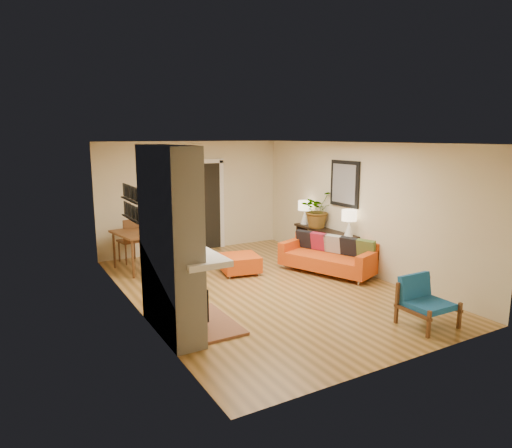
# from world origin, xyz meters

# --- Properties ---
(room_shell) EXTENTS (6.50, 6.50, 6.50)m
(room_shell) POSITION_xyz_m (0.60, 2.63, 1.24)
(room_shell) COLOR #B38344
(room_shell) RESTS_ON ground
(fireplace) EXTENTS (1.09, 1.68, 2.60)m
(fireplace) POSITION_xyz_m (-2.00, -1.00, 1.24)
(fireplace) COLOR white
(fireplace) RESTS_ON ground
(sofa) EXTENTS (1.46, 2.08, 0.75)m
(sofa) POSITION_xyz_m (1.71, 0.18, 0.33)
(sofa) COLOR silver
(sofa) RESTS_ON ground
(ottoman) EXTENTS (0.85, 0.85, 0.37)m
(ottoman) POSITION_xyz_m (0.09, 1.01, 0.21)
(ottoman) COLOR silver
(ottoman) RESTS_ON ground
(blue_chair) EXTENTS (0.69, 0.68, 0.71)m
(blue_chair) POSITION_xyz_m (1.24, -2.55, 0.39)
(blue_chair) COLOR brown
(blue_chair) RESTS_ON ground
(dining_table) EXTENTS (0.98, 1.86, 0.98)m
(dining_table) POSITION_xyz_m (-1.57, 2.24, 0.64)
(dining_table) COLOR brown
(dining_table) RESTS_ON ground
(console_table) EXTENTS (0.34, 1.85, 0.72)m
(console_table) POSITION_xyz_m (2.07, 0.82, 0.58)
(console_table) COLOR black
(console_table) RESTS_ON ground
(lamp_near) EXTENTS (0.30, 0.30, 0.54)m
(lamp_near) POSITION_xyz_m (2.07, 0.05, 1.06)
(lamp_near) COLOR white
(lamp_near) RESTS_ON console_table
(lamp_far) EXTENTS (0.30, 0.30, 0.54)m
(lamp_far) POSITION_xyz_m (2.07, 1.57, 1.06)
(lamp_far) COLOR white
(lamp_far) RESTS_ON console_table
(houseplant) EXTENTS (0.89, 0.83, 0.82)m
(houseplant) POSITION_xyz_m (2.06, 1.09, 1.13)
(houseplant) COLOR #1E5919
(houseplant) RESTS_ON console_table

